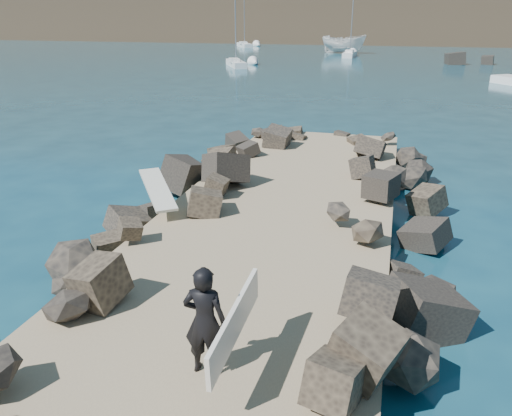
% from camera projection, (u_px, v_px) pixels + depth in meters
% --- Properties ---
extents(ground, '(800.00, 800.00, 0.00)m').
position_uv_depth(ground, '(267.00, 249.00, 12.62)').
color(ground, '#0F384C').
rests_on(ground, ground).
extents(jetty, '(6.00, 26.00, 0.60)m').
position_uv_depth(jetty, '(244.00, 276.00, 10.71)').
color(jetty, '#8C7759').
rests_on(jetty, ground).
extents(riprap_left, '(2.60, 22.00, 1.00)m').
position_uv_depth(riprap_left, '(133.00, 243.00, 11.81)').
color(riprap_left, black).
rests_on(riprap_left, ground).
extents(riprap_right, '(2.60, 22.00, 1.00)m').
position_uv_depth(riprap_right, '(384.00, 275.00, 10.36)').
color(riprap_right, black).
rests_on(riprap_right, ground).
extents(surfboard_resting, '(1.83, 2.12, 0.08)m').
position_uv_depth(surfboard_resting, '(158.00, 193.00, 13.48)').
color(surfboard_resting, silver).
rests_on(surfboard_resting, riprap_left).
extents(boat_imported, '(7.51, 4.46, 2.73)m').
position_uv_depth(boat_imported, '(344.00, 44.00, 75.79)').
color(boat_imported, silver).
rests_on(boat_imported, ground).
extents(surfer_with_board, '(0.83, 2.14, 1.72)m').
position_uv_depth(surfer_with_board, '(209.00, 321.00, 7.10)').
color(surfer_with_board, black).
rests_on(surfer_with_board, jetty).
extents(sailboat_b, '(1.52, 6.35, 7.70)m').
position_uv_depth(sailboat_b, '(350.00, 54.00, 69.73)').
color(sailboat_b, white).
rests_on(sailboat_b, ground).
extents(sailboat_a, '(4.07, 6.09, 7.53)m').
position_uv_depth(sailboat_a, '(236.00, 63.00, 56.58)').
color(sailboat_a, white).
rests_on(sailboat_a, ground).
extents(sailboat_e, '(4.73, 6.85, 8.43)m').
position_uv_depth(sailboat_e, '(244.00, 45.00, 90.67)').
color(sailboat_e, white).
rests_on(sailboat_e, ground).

